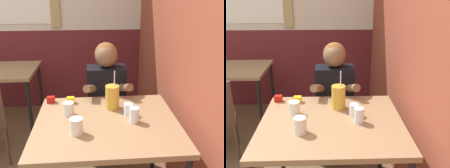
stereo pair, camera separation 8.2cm
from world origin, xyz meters
TOP-DOWN VIEW (x-y plane):
  - brick_wall_right at (1.39, 1.16)m, footprint 0.08×4.31m
  - back_wall at (-0.01, 2.34)m, footprint 5.73×0.09m
  - main_table at (0.78, 0.41)m, footprint 0.98×0.84m
  - background_table at (-0.32, 1.71)m, footprint 0.74×0.71m
  - person_seated at (0.82, 0.99)m, footprint 0.42×0.40m
  - cocktail_pitcher at (0.84, 0.61)m, footprint 0.10×0.10m
  - glass_near_pitcher at (0.97, 0.38)m, footprint 0.07×0.07m
  - glass_center at (0.52, 0.52)m, footprint 0.08×0.08m
  - glass_far_side at (0.58, 0.26)m, footprint 0.08×0.08m
  - glass_by_brick at (0.94, 0.49)m, footprint 0.07×0.07m
  - condiment_ketchup at (0.36, 0.75)m, footprint 0.06×0.04m
  - condiment_mustard at (0.51, 0.72)m, footprint 0.06×0.04m

SIDE VIEW (x-z plane):
  - person_seated at x=0.82m, z-range 0.03..1.21m
  - background_table at x=-0.32m, z-range 0.29..1.04m
  - main_table at x=0.78m, z-range 0.31..1.07m
  - condiment_ketchup at x=0.36m, z-range 0.76..0.81m
  - condiment_mustard at x=0.51m, z-range 0.76..0.81m
  - glass_by_brick at x=0.94m, z-range 0.76..0.84m
  - glass_center at x=0.52m, z-range 0.76..0.85m
  - glass_near_pitcher at x=0.97m, z-range 0.76..0.86m
  - glass_far_side at x=0.58m, z-range 0.76..0.86m
  - cocktail_pitcher at x=0.84m, z-range 0.70..1.00m
  - brick_wall_right at x=1.39m, z-range 0.00..2.70m
  - back_wall at x=-0.01m, z-range 0.01..2.71m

